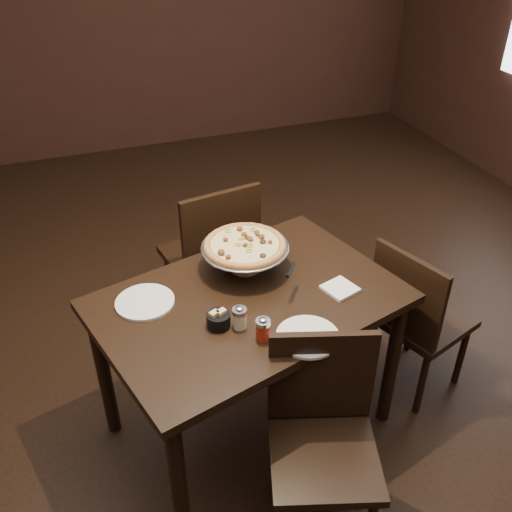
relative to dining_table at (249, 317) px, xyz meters
name	(u,v)px	position (x,y,z in m)	size (l,w,h in m)	color
room	(245,143)	(0.04, 0.13, 0.73)	(6.04, 7.04, 2.84)	black
dining_table	(249,317)	(0.00, 0.00, 0.00)	(1.41, 1.12, 0.77)	black
pizza_stand	(245,245)	(0.05, 0.20, 0.23)	(0.39, 0.39, 0.16)	#B2B2B9
parmesan_shaker	(240,318)	(-0.09, -0.16, 0.15)	(0.06, 0.06, 0.10)	beige
pepper_flake_shaker	(263,329)	(-0.03, -0.25, 0.15)	(0.06, 0.06, 0.10)	maroon
packet_caddy	(218,319)	(-0.17, -0.12, 0.13)	(0.09, 0.09, 0.07)	black
napkin_stack	(340,289)	(0.38, -0.08, 0.11)	(0.13, 0.13, 0.01)	white
plate_left	(145,302)	(-0.41, 0.11, 0.11)	(0.24, 0.24, 0.01)	white
plate_near	(308,337)	(0.13, -0.31, 0.11)	(0.24, 0.24, 0.01)	white
serving_spatula	(291,270)	(0.17, -0.04, 0.23)	(0.14, 0.14, 0.02)	#B2B2B9
chair_far	(213,253)	(0.06, 0.75, -0.15)	(0.51, 0.51, 0.95)	black
chair_near	(322,432)	(0.11, -0.52, -0.20)	(0.51, 0.51, 0.87)	black
chair_side	(416,316)	(0.84, -0.04, -0.21)	(0.50, 0.50, 0.85)	black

